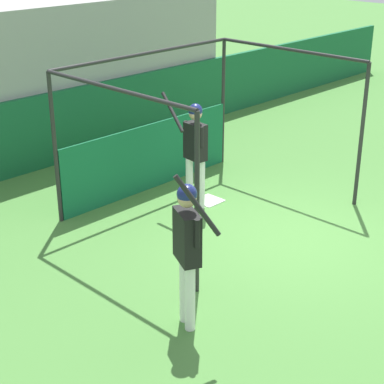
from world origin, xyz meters
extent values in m
plane|color=#477F38|center=(0.00, 0.00, 0.00)|extent=(60.00, 60.00, 0.00)
cube|color=#196038|center=(0.00, 5.58, 0.76)|extent=(24.00, 0.12, 1.52)
cube|color=#9E9E99|center=(0.00, 7.24, 1.58)|extent=(8.70, 3.20, 3.17)
cube|color=#195B33|center=(-1.38, 6.04, 1.57)|extent=(0.45, 0.40, 0.10)
cube|color=#195B33|center=(-1.38, 6.22, 1.80)|extent=(0.45, 0.06, 0.40)
cube|color=#195B33|center=(-0.83, 6.04, 1.57)|extent=(0.45, 0.40, 0.10)
cube|color=#195B33|center=(-0.83, 6.22, 1.80)|extent=(0.45, 0.06, 0.40)
cube|color=#195B33|center=(-0.27, 6.04, 1.57)|extent=(0.45, 0.40, 0.10)
cube|color=#195B33|center=(-0.27, 6.22, 1.80)|extent=(0.45, 0.06, 0.40)
cube|color=#195B33|center=(0.28, 6.04, 1.57)|extent=(0.45, 0.40, 0.10)
cube|color=#195B33|center=(0.28, 6.22, 1.80)|extent=(0.45, 0.06, 0.40)
cube|color=#195B33|center=(0.83, 6.04, 1.57)|extent=(0.45, 0.40, 0.10)
cube|color=#195B33|center=(0.83, 6.22, 1.80)|extent=(0.45, 0.06, 0.40)
cube|color=#195B33|center=(1.38, 6.04, 1.57)|extent=(0.45, 0.40, 0.10)
cube|color=#195B33|center=(1.38, 6.22, 1.80)|extent=(0.45, 0.06, 0.40)
cube|color=#195B33|center=(1.92, 6.04, 1.57)|extent=(0.45, 0.40, 0.10)
cube|color=#195B33|center=(1.92, 6.22, 1.80)|extent=(0.45, 0.06, 0.40)
cube|color=#195B33|center=(2.48, 6.04, 1.57)|extent=(0.45, 0.40, 0.10)
cube|color=#195B33|center=(2.48, 6.22, 1.80)|extent=(0.45, 0.06, 0.40)
cube|color=#195B33|center=(3.03, 6.04, 1.57)|extent=(0.45, 0.40, 0.10)
cube|color=#195B33|center=(3.03, 6.22, 1.80)|extent=(0.45, 0.06, 0.40)
cube|color=#195B33|center=(3.58, 6.04, 1.57)|extent=(0.45, 0.40, 0.10)
cube|color=#195B33|center=(3.58, 6.22, 1.80)|extent=(0.45, 0.06, 0.40)
cube|color=#195B33|center=(-0.83, 6.84, 1.97)|extent=(0.45, 0.40, 0.10)
cube|color=#195B33|center=(-0.83, 7.02, 2.20)|extent=(0.45, 0.06, 0.40)
cube|color=#195B33|center=(-0.27, 6.84, 1.97)|extent=(0.45, 0.40, 0.10)
cube|color=#195B33|center=(-0.27, 7.02, 2.20)|extent=(0.45, 0.06, 0.40)
cube|color=#195B33|center=(0.28, 6.84, 1.97)|extent=(0.45, 0.40, 0.10)
cube|color=#195B33|center=(0.28, 7.02, 2.20)|extent=(0.45, 0.06, 0.40)
cube|color=#195B33|center=(0.83, 6.84, 1.97)|extent=(0.45, 0.40, 0.10)
cube|color=#195B33|center=(0.83, 7.02, 2.20)|extent=(0.45, 0.06, 0.40)
cube|color=#195B33|center=(1.38, 6.84, 1.97)|extent=(0.45, 0.40, 0.10)
cube|color=#195B33|center=(1.38, 7.02, 2.20)|extent=(0.45, 0.06, 0.40)
cube|color=#195B33|center=(1.92, 6.84, 1.97)|extent=(0.45, 0.40, 0.10)
cube|color=#195B33|center=(1.92, 7.02, 2.20)|extent=(0.45, 0.06, 0.40)
cube|color=#195B33|center=(2.48, 6.84, 1.97)|extent=(0.45, 0.40, 0.10)
cube|color=#195B33|center=(2.48, 7.02, 2.20)|extent=(0.45, 0.06, 0.40)
cube|color=#195B33|center=(3.03, 6.84, 1.97)|extent=(0.45, 0.40, 0.10)
cube|color=#195B33|center=(3.03, 7.02, 2.20)|extent=(0.45, 0.06, 0.40)
cube|color=#195B33|center=(3.58, 6.84, 1.97)|extent=(0.45, 0.40, 0.10)
cube|color=#195B33|center=(3.58, 7.02, 2.20)|extent=(0.45, 0.06, 0.40)
cube|color=#195B33|center=(-0.27, 7.64, 2.37)|extent=(0.45, 0.40, 0.10)
cube|color=#195B33|center=(-0.27, 7.82, 2.60)|extent=(0.45, 0.06, 0.40)
cube|color=#195B33|center=(0.28, 7.64, 2.37)|extent=(0.45, 0.40, 0.10)
cube|color=#195B33|center=(0.28, 7.82, 2.60)|extent=(0.45, 0.06, 0.40)
cube|color=#195B33|center=(0.83, 7.64, 2.37)|extent=(0.45, 0.40, 0.10)
cube|color=#195B33|center=(0.83, 7.82, 2.60)|extent=(0.45, 0.06, 0.40)
cube|color=#195B33|center=(1.38, 7.64, 2.37)|extent=(0.45, 0.40, 0.10)
cube|color=#195B33|center=(1.38, 7.82, 2.60)|extent=(0.45, 0.06, 0.40)
cube|color=#195B33|center=(1.92, 7.64, 2.37)|extent=(0.45, 0.40, 0.10)
cube|color=#195B33|center=(1.92, 7.82, 2.60)|extent=(0.45, 0.06, 0.40)
cube|color=#195B33|center=(2.48, 7.64, 2.37)|extent=(0.45, 0.40, 0.10)
cube|color=#195B33|center=(2.48, 7.82, 2.60)|extent=(0.45, 0.06, 0.40)
cube|color=#195B33|center=(3.03, 7.64, 2.37)|extent=(0.45, 0.40, 0.10)
cube|color=#195B33|center=(3.03, 7.82, 2.60)|extent=(0.45, 0.06, 0.40)
cube|color=#195B33|center=(3.58, 7.64, 2.37)|extent=(0.45, 0.40, 0.10)
cube|color=#195B33|center=(3.58, 7.82, 2.60)|extent=(0.45, 0.06, 0.40)
cube|color=#195B33|center=(0.28, 8.44, 2.77)|extent=(0.45, 0.40, 0.10)
cube|color=#195B33|center=(0.28, 8.62, 3.00)|extent=(0.45, 0.06, 0.40)
cube|color=#195B33|center=(0.83, 8.44, 2.77)|extent=(0.45, 0.40, 0.10)
cube|color=#195B33|center=(1.38, 8.44, 2.77)|extent=(0.45, 0.40, 0.10)
cube|color=#195B33|center=(1.92, 8.44, 2.77)|extent=(0.45, 0.40, 0.10)
cube|color=#195B33|center=(2.48, 8.44, 2.77)|extent=(0.45, 0.40, 0.10)
cube|color=#195B33|center=(3.03, 8.44, 2.77)|extent=(0.45, 0.40, 0.10)
cube|color=#195B33|center=(3.58, 8.44, 2.77)|extent=(0.45, 0.40, 0.10)
cylinder|color=#282828|center=(-2.21, -0.02, 1.28)|extent=(0.07, 0.07, 2.56)
cylinder|color=#282828|center=(1.88, -0.02, 1.28)|extent=(0.07, 0.07, 2.56)
cylinder|color=#282828|center=(-2.21, 3.18, 1.28)|extent=(0.07, 0.07, 2.56)
cylinder|color=#282828|center=(1.88, 3.18, 1.28)|extent=(0.07, 0.07, 2.56)
cylinder|color=#282828|center=(-2.21, 1.58, 2.56)|extent=(0.06, 3.20, 0.06)
cylinder|color=#282828|center=(1.88, 1.58, 2.56)|extent=(0.06, 3.20, 0.06)
cylinder|color=#282828|center=(-0.16, 3.18, 2.56)|extent=(4.10, 0.06, 0.06)
cube|color=#14663D|center=(-0.16, 3.16, 0.63)|extent=(4.03, 0.03, 1.27)
cube|color=white|center=(0.15, 1.95, 0.01)|extent=(0.44, 0.44, 0.02)
cylinder|color=white|center=(-0.15, 1.85, 0.45)|extent=(0.14, 0.14, 0.90)
cylinder|color=white|center=(-0.25, 2.05, 0.45)|extent=(0.14, 0.14, 0.90)
cube|color=black|center=(-0.20, 1.95, 1.23)|extent=(0.27, 0.43, 0.64)
sphere|color=tan|center=(-0.20, 1.95, 1.72)|extent=(0.23, 0.23, 0.23)
sphere|color=navy|center=(-0.20, 1.95, 1.77)|extent=(0.24, 0.24, 0.24)
cylinder|color=black|center=(-0.27, 1.74, 1.37)|extent=(0.08, 0.08, 0.35)
cylinder|color=black|center=(-0.22, 2.17, 1.37)|extent=(0.08, 0.08, 0.35)
cylinder|color=black|center=(-0.47, 2.23, 1.74)|extent=(0.27, 0.73, 0.55)
sphere|color=black|center=(-0.13, 2.13, 1.50)|extent=(0.08, 0.08, 0.08)
cylinder|color=white|center=(-2.83, -0.40, 0.46)|extent=(0.17, 0.17, 0.92)
cylinder|color=white|center=(-2.92, -0.59, 0.46)|extent=(0.17, 0.17, 0.92)
cube|color=black|center=(-2.88, -0.50, 1.24)|extent=(0.40, 0.50, 0.65)
sphere|color=tan|center=(-2.88, -0.50, 1.74)|extent=(0.23, 0.23, 0.23)
sphere|color=navy|center=(-2.88, -0.50, 1.79)|extent=(0.24, 0.24, 0.24)
cylinder|color=black|center=(-2.74, -0.30, 1.39)|extent=(0.09, 0.09, 0.36)
cylinder|color=black|center=(-2.94, -0.73, 1.39)|extent=(0.09, 0.09, 0.36)
cylinder|color=black|center=(-3.03, -0.81, 1.79)|extent=(0.38, 0.45, 0.73)
sphere|color=black|center=(-2.85, -0.66, 1.45)|extent=(0.08, 0.08, 0.08)
camera|label=1|loc=(-7.71, -5.29, 4.70)|focal=60.00mm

